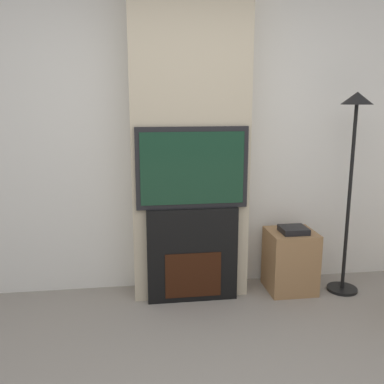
{
  "coord_description": "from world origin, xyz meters",
  "views": [
    {
      "loc": [
        -0.46,
        -1.63,
        1.64
      ],
      "look_at": [
        0.0,
        1.68,
        0.92
      ],
      "focal_mm": 40.0,
      "sensor_mm": 36.0,
      "label": 1
    }
  ],
  "objects": [
    {
      "name": "wall_back",
      "position": [
        0.0,
        2.03,
        1.35
      ],
      "size": [
        6.0,
        0.06,
        2.7
      ],
      "color": "silver",
      "rests_on": "ground_plane"
    },
    {
      "name": "chimney_breast",
      "position": [
        0.0,
        1.84,
        1.35
      ],
      "size": [
        0.95,
        0.32,
        2.7
      ],
      "color": "beige",
      "rests_on": "ground_plane"
    },
    {
      "name": "television",
      "position": [
        0.0,
        1.68,
        1.11
      ],
      "size": [
        0.89,
        0.07,
        0.65
      ],
      "color": "black",
      "rests_on": "fireplace"
    },
    {
      "name": "fireplace",
      "position": [
        0.0,
        1.68,
        0.39
      ],
      "size": [
        0.74,
        0.15,
        0.79
      ],
      "color": "black",
      "rests_on": "ground_plane"
    },
    {
      "name": "floor_lamp",
      "position": [
        1.33,
        1.65,
        1.24
      ],
      "size": [
        0.26,
        0.26,
        1.7
      ],
      "color": "black",
      "rests_on": "ground_plane"
    },
    {
      "name": "media_stand",
      "position": [
        0.87,
        1.73,
        0.28
      ],
      "size": [
        0.4,
        0.38,
        0.59
      ],
      "color": "#997047",
      "rests_on": "ground_plane"
    }
  ]
}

